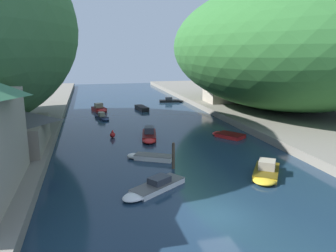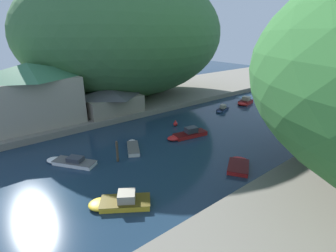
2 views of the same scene
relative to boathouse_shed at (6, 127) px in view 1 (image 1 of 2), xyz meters
The scene contains 17 objects.
water_surface 21.40m from the boathouse_shed, 38.62° to the left, with size 130.00×130.00×0.00m, color #192D42.
right_bank 42.06m from the boathouse_shed, 18.34° to the left, with size 22.00×120.00×0.93m.
hillside_right 44.72m from the boathouse_shed, 21.25° to the left, with size 35.92×50.29×21.12m.
boathouse_shed is the anchor object (origin of this frame).
right_bank_cottage 41.79m from the boathouse_shed, 36.30° to the left, with size 5.73×6.27×4.59m.
boat_red_skiff 31.23m from the boathouse_shed, 54.97° to the left, with size 2.30×5.93×0.69m.
boat_far_right_bank 20.58m from the boathouse_shed, 59.47° to the left, with size 2.38×4.11×1.11m.
boat_mid_channel 41.87m from the boathouse_shed, 51.83° to the left, with size 5.56×2.57×1.12m.
boat_open_rowboat 25.79m from the boathouse_shed, 25.97° to the right, with size 4.64×5.49×1.30m.
boat_navy_launch 16.16m from the boathouse_shed, 13.78° to the left, with size 2.71×6.32×1.37m.
boat_small_dinghy 25.65m from the boathouse_shed, ahead, with size 4.06×4.67×0.49m.
boat_far_upstream 27.05m from the boathouse_shed, 67.74° to the left, with size 2.95×4.61×1.47m.
boat_yellow_tender 14.79m from the boathouse_shed, 16.67° to the right, with size 4.86×3.46×0.53m.
boat_moored_right 17.72m from the boathouse_shed, 42.74° to the right, with size 5.88×4.82×0.96m.
mooring_post_second 17.42m from the boathouse_shed, 25.08° to the right, with size 0.28×0.28×2.56m.
channel_buoy_near 12.63m from the boathouse_shed, 26.45° to the left, with size 0.68×0.68×1.03m.
person_on_quay 2.91m from the boathouse_shed, 31.02° to the left, with size 0.25×0.39×1.69m.
Camera 1 is at (-8.24, -18.59, 10.69)m, focal length 35.00 mm.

